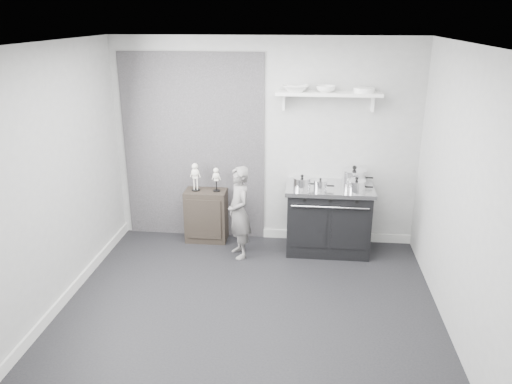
% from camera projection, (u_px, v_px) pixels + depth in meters
% --- Properties ---
extents(ground, '(4.00, 4.00, 0.00)m').
position_uv_depth(ground, '(249.00, 307.00, 5.32)').
color(ground, black).
rests_on(ground, ground).
extents(room_shell, '(4.02, 3.62, 2.71)m').
position_uv_depth(room_shell, '(241.00, 154.00, 4.91)').
color(room_shell, '#9E9E9C').
rests_on(room_shell, ground).
extents(wall_shelf, '(1.30, 0.26, 0.24)m').
position_uv_depth(wall_shelf, '(328.00, 95.00, 6.13)').
color(wall_shelf, white).
rests_on(wall_shelf, room_shell).
extents(stove, '(1.11, 0.69, 0.89)m').
position_uv_depth(stove, '(328.00, 218.00, 6.46)').
color(stove, black).
rests_on(stove, ground).
extents(side_cabinet, '(0.55, 0.32, 0.72)m').
position_uv_depth(side_cabinet, '(206.00, 216.00, 6.78)').
color(side_cabinet, black).
rests_on(side_cabinet, ground).
extents(child, '(0.45, 0.52, 1.19)m').
position_uv_depth(child, '(239.00, 212.00, 6.25)').
color(child, slate).
rests_on(child, ground).
extents(pot_front_left, '(0.31, 0.22, 0.18)m').
position_uv_depth(pot_front_left, '(302.00, 183.00, 6.21)').
color(pot_front_left, silver).
rests_on(pot_front_left, stove).
extents(pot_back_right, '(0.40, 0.31, 0.25)m').
position_uv_depth(pot_back_right, '(354.00, 177.00, 6.37)').
color(pot_back_right, silver).
rests_on(pot_back_right, stove).
extents(pot_front_right, '(0.32, 0.23, 0.19)m').
position_uv_depth(pot_front_right, '(356.00, 186.00, 6.09)').
color(pot_front_right, silver).
rests_on(pot_front_right, stove).
extents(pot_front_center, '(0.26, 0.17, 0.15)m').
position_uv_depth(pot_front_center, '(320.00, 185.00, 6.17)').
color(pot_front_center, silver).
rests_on(pot_front_center, stove).
extents(skeleton_full, '(0.12, 0.08, 0.44)m').
position_uv_depth(skeleton_full, '(195.00, 175.00, 6.60)').
color(skeleton_full, white).
rests_on(skeleton_full, side_cabinet).
extents(skeleton_torso, '(0.10, 0.07, 0.37)m').
position_uv_depth(skeleton_torso, '(216.00, 178.00, 6.58)').
color(skeleton_torso, white).
rests_on(skeleton_torso, side_cabinet).
extents(bowl_large, '(0.33, 0.33, 0.08)m').
position_uv_depth(bowl_large, '(295.00, 88.00, 6.14)').
color(bowl_large, white).
rests_on(bowl_large, wall_shelf).
extents(bowl_small, '(0.24, 0.24, 0.08)m').
position_uv_depth(bowl_small, '(326.00, 89.00, 6.10)').
color(bowl_small, white).
rests_on(bowl_small, wall_shelf).
extents(plate_stack, '(0.26, 0.26, 0.06)m').
position_uv_depth(plate_stack, '(364.00, 90.00, 6.06)').
color(plate_stack, white).
rests_on(plate_stack, wall_shelf).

